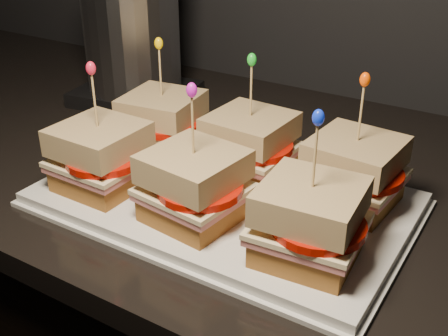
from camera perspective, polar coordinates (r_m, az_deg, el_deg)
The scene contains 48 objects.
granite_slab at distance 0.83m, azimuth 5.50°, elevation -1.11°, with size 2.66×0.70×0.03m, color black.
platter at distance 0.73m, azimuth 0.00°, elevation -3.22°, with size 0.46×0.28×0.02m, color silver.
platter_rim at distance 0.73m, azimuth 0.00°, elevation -3.62°, with size 0.47×0.29×0.01m, color silver.
sandwich_0_bread_bot at distance 0.84m, azimuth -6.12°, elevation 2.78°, with size 0.10×0.10×0.03m, color brown.
sandwich_0_ham at distance 0.83m, azimuth -6.18°, elevation 3.90°, with size 0.11×0.11×0.01m, color #CA6467.
sandwich_0_cheese at distance 0.83m, azimuth -6.20°, elevation 4.34°, with size 0.11×0.11×0.01m, color beige.
sandwich_0_tomato at distance 0.81m, azimuth -5.81°, elevation 4.51°, with size 0.10×0.10×0.01m, color #B51104.
sandwich_0_bread_top at distance 0.82m, azimuth -6.31°, elevation 6.22°, with size 0.10×0.10×0.03m, color brown.
sandwich_0_pick at distance 0.80m, azimuth -6.48°, elevation 9.37°, with size 0.00×0.00×0.09m, color tan.
sandwich_0_frill at distance 0.79m, azimuth -6.65°, elevation 12.47°, with size 0.01×0.01×0.02m, color #F9BE02.
sandwich_1_bread_bot at distance 0.77m, azimuth 2.59°, elevation 0.39°, with size 0.10×0.10×0.03m, color brown.
sandwich_1_ham at distance 0.76m, azimuth 2.62°, elevation 1.59°, with size 0.11×0.11×0.01m, color #CA6467.
sandwich_1_cheese at distance 0.75m, azimuth 2.63°, elevation 2.07°, with size 0.11×0.11×0.01m, color beige.
sandwich_1_tomato at distance 0.74m, azimuth 3.22°, elevation 2.21°, with size 0.10×0.10×0.01m, color #B51104.
sandwich_1_bread_top at distance 0.74m, azimuth 2.67°, elevation 4.10°, with size 0.10×0.10×0.03m, color brown.
sandwich_1_pick at distance 0.73m, azimuth 2.76°, elevation 7.53°, with size 0.00×0.00×0.09m, color tan.
sandwich_1_frill at distance 0.71m, azimuth 2.84°, elevation 10.94°, with size 0.01×0.01×0.02m, color green.
sandwich_2_bread_bot at distance 0.72m, azimuth 12.80°, elevation -2.42°, with size 0.10×0.10×0.03m, color brown.
sandwich_2_ham at distance 0.71m, azimuth 12.95°, elevation -1.17°, with size 0.11×0.11×0.01m, color #CA6467.
sandwich_2_cheese at distance 0.70m, azimuth 13.01°, elevation -0.67°, with size 0.11×0.11×0.01m, color beige.
sandwich_2_tomato at distance 0.69m, azimuth 13.83°, elevation -0.57°, with size 0.10×0.10×0.01m, color #B51104.
sandwich_2_bread_top at distance 0.69m, azimuth 13.26°, elevation 1.47°, with size 0.10×0.10×0.03m, color brown.
sandwich_2_pick at distance 0.67m, azimuth 13.69°, elevation 5.09°, with size 0.00×0.00×0.09m, color tan.
sandwich_2_frill at distance 0.66m, azimuth 14.13°, elevation 8.72°, with size 0.01×0.01×0.02m, color #FB4A04.
sandwich_3_bread_bot at distance 0.75m, azimuth -12.18°, elevation -0.84°, with size 0.10×0.10×0.03m, color brown.
sandwich_3_ham at distance 0.74m, azimuth -12.31°, elevation 0.37°, with size 0.11×0.11×0.01m, color #CA6467.
sandwich_3_cheese at distance 0.74m, azimuth -12.37°, elevation 0.85°, with size 0.11×0.11×0.01m, color beige.
sandwich_3_tomato at distance 0.72m, azimuth -12.05°, elevation 0.98°, with size 0.10×0.10×0.01m, color #B51104.
sandwich_3_bread_top at distance 0.73m, azimuth -12.60°, elevation 2.91°, with size 0.10×0.10×0.03m, color brown.
sandwich_3_pick at distance 0.71m, azimuth -12.98°, elevation 6.38°, with size 0.00×0.00×0.09m, color tan.
sandwich_3_frill at distance 0.69m, azimuth -13.38°, elevation 9.83°, with size 0.01×0.01×0.02m, color red.
sandwich_4_bread_bot at distance 0.67m, azimuth -2.97°, elevation -3.98°, with size 0.10×0.10×0.03m, color brown.
sandwich_4_ham at distance 0.66m, azimuth -3.01°, elevation -2.67°, with size 0.11×0.11×0.01m, color #CA6467.
sandwich_4_cheese at distance 0.66m, azimuth -3.02°, elevation -2.14°, with size 0.11×0.11×0.01m, color beige.
sandwich_4_tomato at distance 0.64m, azimuth -2.46°, elevation -2.06°, with size 0.10×0.10×0.01m, color #B51104.
sandwich_4_bread_top at distance 0.64m, azimuth -3.09°, elevation 0.13°, with size 0.10×0.10×0.03m, color brown.
sandwich_4_pick at distance 0.62m, azimuth -3.20°, elevation 4.00°, with size 0.00×0.00×0.09m, color tan.
sandwich_4_frill at distance 0.60m, azimuth -3.31°, elevation 7.91°, with size 0.01×0.01×0.02m, color #CC17BC.
sandwich_5_bread_bot at distance 0.61m, azimuth 8.49°, elevation -7.71°, with size 0.10×0.10×0.03m, color brown.
sandwich_5_ham at distance 0.60m, azimuth 8.61°, elevation -6.32°, with size 0.11×0.11×0.01m, color #CA6467.
sandwich_5_cheese at distance 0.60m, azimuth 8.65°, elevation -5.77°, with size 0.11×0.11×0.01m, color beige.
sandwich_5_tomato at distance 0.58m, azimuth 9.54°, elevation -5.75°, with size 0.10×0.10×0.01m, color #B51104.
sandwich_5_bread_top at distance 0.58m, azimuth 8.85°, elevation -3.35°, with size 0.10×0.10×0.03m, color brown.
sandwich_5_pick at distance 0.56m, azimuth 9.20°, elevation 0.81°, with size 0.00×0.00×0.09m, color tan.
sandwich_5_frill at distance 0.54m, azimuth 9.55°, elevation 5.08°, with size 0.01×0.01×0.02m, color #0E2BDE.
appliance_base at distance 1.09m, azimuth -8.87°, elevation 7.47°, with size 0.21×0.17×0.03m, color #262628.
appliance_body at distance 1.05m, azimuth -9.36°, elevation 13.84°, with size 0.17×0.17×0.22m, color silver.
appliance at distance 1.05m, azimuth -9.35°, elevation 13.62°, with size 0.21×0.17×0.27m, color silver, non-canonical shape.
Camera 1 is at (-0.02, 1.00, 1.32)m, focal length 45.00 mm.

